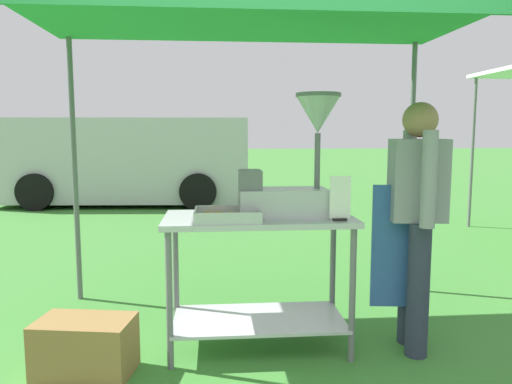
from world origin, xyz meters
TOP-DOWN VIEW (x-y plane):
  - ground_plane at (0.00, 6.00)m, footprint 70.00×70.00m
  - stall_canopy at (0.01, 1.15)m, footprint 3.09×2.07m
  - donut_cart at (0.01, 1.05)m, footprint 1.21×0.61m
  - donut_tray at (-0.19, 0.93)m, footprint 0.40×0.31m
  - donut_fryer at (0.23, 1.02)m, footprint 0.64×0.28m
  - menu_sign at (0.49, 0.84)m, footprint 0.13×0.05m
  - vendor at (1.01, 0.94)m, footprint 0.46×0.54m
  - supply_crate at (-1.04, 0.77)m, footprint 0.60×0.42m
  - van_silver at (-2.01, 7.99)m, footprint 4.93×2.35m

SIDE VIEW (x-z plane):
  - ground_plane at x=0.00m, z-range 0.00..0.00m
  - supply_crate at x=-1.04m, z-range 0.00..0.33m
  - donut_cart at x=0.01m, z-range 0.18..1.07m
  - van_silver at x=-2.01m, z-range 0.03..1.72m
  - vendor at x=1.01m, z-range 0.10..1.71m
  - donut_tray at x=-0.19m, z-range 0.87..0.94m
  - menu_sign at x=0.49m, z-range 0.87..1.14m
  - donut_fryer at x=0.23m, z-range 0.80..1.59m
  - stall_canopy at x=0.01m, z-range 1.03..3.27m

